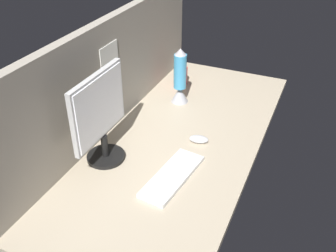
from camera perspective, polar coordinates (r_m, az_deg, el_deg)
name	(u,v)px	position (r cm, az deg, el deg)	size (l,w,h in cm)	color
ground_plane	(178,140)	(194.69, 1.49, -2.09)	(180.00, 80.00, 3.00)	tan
cubicle_wall_back	(110,74)	(194.89, -8.71, 7.73)	(180.00, 5.50, 56.65)	gray
monitor	(100,115)	(169.50, -10.15, 1.58)	(37.90, 18.00, 43.16)	black
keyboard	(172,176)	(168.46, 0.68, -7.52)	(37.00, 13.00, 2.00)	silver
mouse	(199,139)	(190.15, 4.65, -1.98)	(5.60, 9.60, 3.40)	silver
mug_red_plastic	(181,76)	(243.35, 1.90, 7.57)	(8.68, 8.68, 11.55)	red
lava_lamp	(180,80)	(219.44, 1.81, 6.91)	(10.08, 10.08, 32.99)	#A5A5AD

